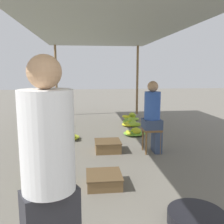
{
  "coord_description": "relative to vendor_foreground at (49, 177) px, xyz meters",
  "views": [
    {
      "loc": [
        -0.48,
        -1.0,
        1.56
      ],
      "look_at": [
        0.0,
        3.26,
        0.84
      ],
      "focal_mm": 40.0,
      "sensor_mm": 36.0,
      "label": 1
    }
  ],
  "objects": [
    {
      "name": "basin_black",
      "position": [
        1.36,
        0.63,
        -0.8
      ],
      "size": [
        0.59,
        0.59,
        0.13
      ],
      "color": "black",
      "rests_on": "ground"
    },
    {
      "name": "vendor_foreground",
      "position": [
        0.0,
        0.0,
        0.0
      ],
      "size": [
        0.47,
        0.47,
        1.66
      ],
      "color": "#2D2D33",
      "rests_on": "ground"
    },
    {
      "name": "banana_pile_left_0",
      "position": [
        -0.25,
        1.86,
        -0.78
      ],
      "size": [
        0.58,
        0.45,
        0.25
      ],
      "color": "#94BF32",
      "rests_on": "ground"
    },
    {
      "name": "banana_pile_right_0",
      "position": [
        1.71,
        6.01,
        -0.77
      ],
      "size": [
        0.55,
        0.41,
        0.25
      ],
      "color": "yellow",
      "rests_on": "ground"
    },
    {
      "name": "crate_mid",
      "position": [
        0.68,
        3.07,
        -0.76
      ],
      "size": [
        0.5,
        0.5,
        0.2
      ],
      "color": "brown",
      "rests_on": "ground"
    },
    {
      "name": "banana_pile_left_2",
      "position": [
        -0.19,
        3.98,
        -0.79
      ],
      "size": [
        0.68,
        0.53,
        0.22
      ],
      "color": "#7DB636",
      "rests_on": "ground"
    },
    {
      "name": "vendor_seated",
      "position": [
        1.53,
        2.91,
        -0.14
      ],
      "size": [
        0.34,
        0.34,
        1.37
      ],
      "color": "#384766",
      "rests_on": "ground"
    },
    {
      "name": "canopy_tarp",
      "position": [
        0.72,
        3.44,
        1.56
      ],
      "size": [
        3.24,
        7.88,
        0.04
      ],
      "primitive_type": "cube",
      "color": "#9EA399",
      "rests_on": "canopy_post_front_left"
    },
    {
      "name": "crate_near",
      "position": [
        0.49,
        1.6,
        -0.78
      ],
      "size": [
        0.48,
        0.48,
        0.17
      ],
      "color": "brown",
      "rests_on": "ground"
    },
    {
      "name": "banana_pile_right_2",
      "position": [
        1.55,
        5.21,
        -0.78
      ],
      "size": [
        0.5,
        0.57,
        0.25
      ],
      "color": "yellow",
      "rests_on": "ground"
    },
    {
      "name": "banana_pile_left_1",
      "position": [
        -0.41,
        5.41,
        -0.77
      ],
      "size": [
        0.55,
        0.43,
        0.22
      ],
      "color": "#CBD628",
      "rests_on": "ground"
    },
    {
      "name": "stool",
      "position": [
        1.51,
        2.91,
        -0.49
      ],
      "size": [
        0.34,
        0.34,
        0.47
      ],
      "color": "brown",
      "rests_on": "ground"
    },
    {
      "name": "canopy_post_back_right",
      "position": [
        2.14,
        7.18,
        0.34
      ],
      "size": [
        0.08,
        0.08,
        2.41
      ],
      "primitive_type": "cylinder",
      "color": "olive",
      "rests_on": "ground"
    },
    {
      "name": "canopy_post_back_left",
      "position": [
        -0.7,
        7.18,
        0.34
      ],
      "size": [
        0.08,
        0.08,
        2.41
      ],
      "primitive_type": "cylinder",
      "color": "olive",
      "rests_on": "ground"
    },
    {
      "name": "banana_pile_right_1",
      "position": [
        1.44,
        4.18,
        -0.77
      ],
      "size": [
        0.54,
        0.54,
        0.33
      ],
      "color": "#96C031",
      "rests_on": "ground"
    }
  ]
}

